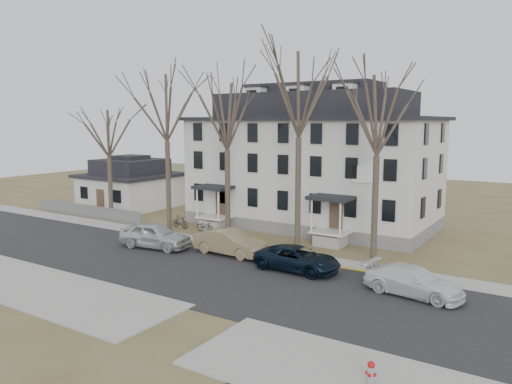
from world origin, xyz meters
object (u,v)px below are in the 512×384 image
Objects in this scene: tree_far_left at (166,103)px; car_tan at (230,243)px; tree_mid_left at (227,112)px; bicycle_left at (205,227)px; fire_hydrant at (371,373)px; bicycle_right at (180,222)px; car_navy at (298,259)px; small_house at (131,185)px; car_silver at (155,236)px; tree_center at (299,88)px; tree_bungalow at (108,130)px; boarding_house at (312,163)px; tree_mid_right at (378,110)px; car_white at (413,282)px.

tree_far_left is 13.58m from car_tan.
car_tan is at bearing -52.35° from tree_mid_left.
bicycle_left is 2.01× the size of fire_hydrant.
car_tan reaches higher than bicycle_right.
car_tan reaches higher than car_navy.
tree_mid_left is (17.00, -6.20, 7.35)m from small_house.
fire_hydrant is at bearing -31.92° from small_house.
tree_far_left is (11.00, -6.20, 8.09)m from small_house.
small_house is 12.94m from bicycle_right.
car_silver is (3.44, -5.18, -9.45)m from tree_far_left.
tree_center is 11.34m from car_tan.
tree_mid_left is at bearing 0.00° from tree_bungalow.
small_house reaches higher than car_navy.
bicycle_left is at bearing 53.66° from car_tan.
boarding_house is 4.03× the size of car_tan.
tree_center is at bearing -66.55° from car_silver.
car_tan is at bearing -13.44° from tree_bungalow.
car_tan is at bearing -156.01° from tree_mid_right.
tree_far_left reaches higher than tree_mid_right.
tree_far_left reaches higher than tree_mid_left.
bicycle_right is (-16.92, 0.68, -9.07)m from tree_mid_right.
tree_mid_left is 2.50× the size of car_white.
bicycle_right is at bearing 5.16° from tree_bungalow.
tree_bungalow is at bearing 180.00° from tree_mid_left.
car_navy reaches higher than fire_hydrant.
bicycle_right is at bearing -25.45° from small_house.
bicycle_right is (-20.87, 5.81, -0.21)m from car_white.
tree_mid_left is at bearing -92.62° from bicycle_right.
car_silver is (-8.56, -5.18, -10.19)m from tree_center.
car_tan reaches higher than car_white.
car_white is 21.66m from bicycle_right.
tree_bungalow is (-16.00, -8.15, 2.74)m from boarding_house.
fire_hydrant is (22.70, -14.79, -9.90)m from tree_far_left.
tree_mid_right is 2.43× the size of car_silver.
tree_bungalow is at bearing 79.01° from car_navy.
bicycle_right is at bearing 49.71° from tree_far_left.
fire_hydrant is at bearing -33.10° from tree_far_left.
small_house reaches higher than car_white.
tree_far_left is 7.77× the size of bicycle_left.
tree_center is 16.71× the size of fire_hydrant.
boarding_house is at bearing 24.16° from car_navy.
car_tan is 2.93× the size of bicycle_left.
car_navy reaches higher than bicycle_left.
tree_bungalow is 10.75m from bicycle_right.
fire_hydrant is at bearing -126.61° from car_tan.
tree_far_left is 10.41m from bicycle_left.
car_tan is 7.32m from bicycle_left.
car_silver reaches higher than car_tan.
tree_mid_right is at bearing -43.81° from boarding_house.
car_white is at bearing -101.17° from bicycle_left.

